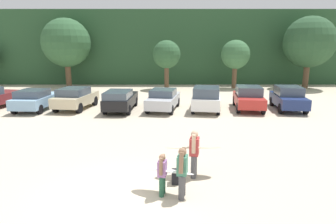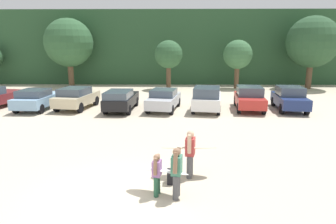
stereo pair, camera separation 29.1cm
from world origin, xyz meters
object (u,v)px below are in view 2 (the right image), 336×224
object	(u,v)px
parked_car_sky_blue	(37,99)
person_adult	(190,151)
parked_car_champagne	(76,97)
parked_car_white	(207,98)
parked_car_silver	(164,99)
person_child	(157,172)
parked_car_black	(121,99)
surfboard_white	(161,170)
backpack_dropped	(171,177)
parked_car_red	(249,98)
person_companion	(177,170)
parked_car_navy	(290,98)
surfboard_cream	(189,148)

from	to	relation	value
parked_car_sky_blue	person_adult	world-z (taller)	person_adult
parked_car_champagne	parked_car_white	size ratio (longest dim) A/B	0.96
parked_car_silver	person_child	bearing A→B (deg)	-169.05
parked_car_sky_blue	person_child	world-z (taller)	parked_car_sky_blue
parked_car_sky_blue	person_child	distance (m)	15.07
parked_car_black	surfboard_white	world-z (taller)	parked_car_black
parked_car_sky_blue	backpack_dropped	bearing A→B (deg)	-137.00
parked_car_black	person_adult	distance (m)	11.33
parked_car_white	backpack_dropped	xyz separation A→B (m)	(-2.40, -11.08, -0.65)
parked_car_red	person_companion	world-z (taller)	parked_car_red
parked_car_sky_blue	parked_car_navy	distance (m)	17.62
parked_car_red	person_companion	size ratio (longest dim) A/B	2.81
parked_car_silver	parked_car_red	size ratio (longest dim) A/B	1.04
parked_car_sky_blue	parked_car_red	xyz separation A→B (m)	(14.85, 0.21, 0.09)
person_companion	surfboard_cream	distance (m)	1.63
parked_car_silver	backpack_dropped	distance (m)	11.37
parked_car_sky_blue	surfboard_white	size ratio (longest dim) A/B	2.28
parked_car_navy	parked_car_silver	bearing A→B (deg)	97.40
parked_car_champagne	surfboard_cream	world-z (taller)	parked_car_champagne
person_companion	backpack_dropped	world-z (taller)	person_companion
parked_car_silver	surfboard_cream	bearing A→B (deg)	-163.58
parked_car_champagne	backpack_dropped	size ratio (longest dim) A/B	9.43
parked_car_silver	parked_car_champagne	bearing A→B (deg)	97.34
parked_car_white	parked_car_red	xyz separation A→B (m)	(3.00, 0.41, -0.02)
parked_car_champagne	parked_car_white	world-z (taller)	parked_car_white
parked_car_silver	surfboard_white	size ratio (longest dim) A/B	2.46
parked_car_sky_blue	person_child	bearing A→B (deg)	-140.11
parked_car_silver	parked_car_red	distance (m)	5.96
parked_car_sky_blue	surfboard_white	world-z (taller)	parked_car_sky_blue
parked_car_white	surfboard_cream	bearing A→B (deg)	179.11
parked_car_champagne	person_child	bearing A→B (deg)	-144.15
surfboard_white	parked_car_navy	bearing A→B (deg)	-104.64
parked_car_silver	parked_car_white	xyz separation A→B (m)	(2.96, -0.26, 0.11)
parked_car_sky_blue	person_adult	size ratio (longest dim) A/B	2.55
parked_car_sky_blue	surfboard_white	distance (m)	15.02
parked_car_champagne	surfboard_cream	xyz separation A→B (m)	(7.39, -11.02, 0.18)
parked_car_navy	backpack_dropped	distance (m)	14.04
person_adult	backpack_dropped	distance (m)	1.08
parked_car_white	parked_car_sky_blue	bearing A→B (deg)	97.96
parked_car_black	parked_car_red	size ratio (longest dim) A/B	1.04
parked_car_navy	person_companion	size ratio (longest dim) A/B	2.75
parked_car_champagne	parked_car_red	bearing A→B (deg)	-82.12
parked_car_navy	person_child	xyz separation A→B (m)	(-8.58, -12.18, -0.11)
parked_car_champagne	person_adult	distance (m)	13.40
backpack_dropped	parked_car_sky_blue	bearing A→B (deg)	129.96
parked_car_white	parked_car_red	size ratio (longest dim) A/B	1.03
parked_car_navy	backpack_dropped	world-z (taller)	parked_car_navy
person_child	person_adult	bearing A→B (deg)	-117.69
parked_car_red	parked_car_champagne	bearing A→B (deg)	96.58
parked_car_champagne	parked_car_navy	xyz separation A→B (m)	(14.96, -0.26, 0.03)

